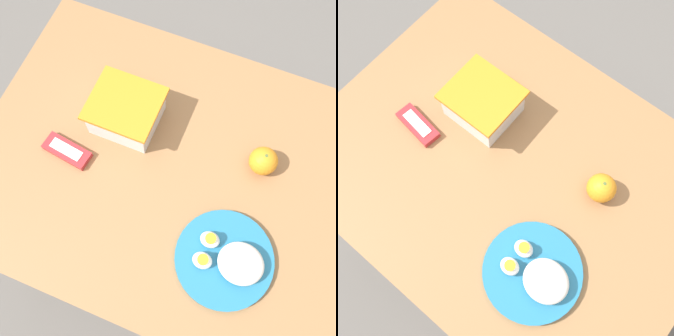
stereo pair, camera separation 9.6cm
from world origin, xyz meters
TOP-DOWN VIEW (x-y plane):
  - ground_plane at (0.00, 0.00)m, footprint 10.00×10.00m
  - table at (0.00, 0.00)m, footprint 1.01×0.77m
  - food_container at (-0.16, 0.08)m, footprint 0.17×0.16m
  - orange_fruit at (0.20, 0.09)m, footprint 0.07×0.07m
  - rice_plate at (0.20, -0.16)m, footprint 0.23×0.23m
  - candy_bar at (-0.27, -0.06)m, footprint 0.13×0.07m

SIDE VIEW (x-z plane):
  - ground_plane at x=0.00m, z-range 0.00..0.00m
  - table at x=0.00m, z-range 0.26..1.01m
  - candy_bar at x=-0.27m, z-range 0.75..0.77m
  - rice_plate at x=0.20m, z-range 0.74..0.80m
  - orange_fruit at x=0.20m, z-range 0.75..0.82m
  - food_container at x=-0.16m, z-range 0.74..0.83m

